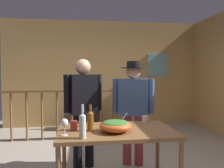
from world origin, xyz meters
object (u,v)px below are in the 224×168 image
at_px(framed_picture, 158,65).
at_px(tv_console, 83,120).
at_px(serving_table, 116,136).
at_px(wine_bottle_clear, 82,125).
at_px(salad_bowl, 115,125).
at_px(flat_screen_tv, 83,102).
at_px(stair_railing, 74,109).
at_px(person_standing_right, 133,104).
at_px(wine_bottle_amber, 90,120).
at_px(person_standing_left, 83,104).
at_px(mug_red, 74,125).
at_px(wine_glass, 64,124).
at_px(mug_white, 145,119).

height_order(framed_picture, tv_console, framed_picture).
distance_m(serving_table, wine_bottle_clear, 0.53).
bearing_deg(salad_bowl, flat_screen_tv, 96.11).
height_order(stair_railing, person_standing_right, person_standing_right).
bearing_deg(wine_bottle_amber, person_standing_left, 95.30).
bearing_deg(mug_red, wine_bottle_amber, -18.41).
distance_m(serving_table, wine_glass, 0.63).
bearing_deg(person_standing_left, mug_white, 133.93).
relative_size(stair_railing, wine_bottle_amber, 8.43).
bearing_deg(stair_railing, serving_table, -76.21).
relative_size(wine_bottle_amber, person_standing_right, 0.19).
bearing_deg(stair_railing, wine_glass, -90.71).
bearing_deg(stair_railing, salad_bowl, -77.33).
xyz_separation_m(tv_console, mug_white, (0.80, -2.76, 0.59)).
bearing_deg(tv_console, mug_white, -73.95).
bearing_deg(person_standing_right, mug_red, 57.15).
distance_m(stair_railing, person_standing_left, 1.50).
bearing_deg(wine_glass, salad_bowl, 8.46).
relative_size(mug_white, person_standing_left, 0.07).
bearing_deg(wine_bottle_clear, wine_bottle_amber, 72.26).
distance_m(wine_bottle_amber, person_standing_right, 1.04).
height_order(stair_railing, person_standing_left, person_standing_left).
relative_size(tv_console, mug_white, 8.45).
distance_m(tv_console, person_standing_left, 2.43).
height_order(serving_table, person_standing_right, person_standing_right).
xyz_separation_m(framed_picture, stair_railing, (-2.20, -1.15, -0.97)).
bearing_deg(salad_bowl, tv_console, 96.05).
xyz_separation_m(wine_glass, wine_bottle_clear, (0.19, -0.12, 0.01)).
height_order(tv_console, person_standing_left, person_standing_left).
bearing_deg(stair_railing, flat_screen_tv, 77.41).
height_order(stair_railing, mug_white, stair_railing).
distance_m(wine_glass, wine_bottle_amber, 0.32).
xyz_separation_m(serving_table, person_standing_left, (-0.37, 0.77, 0.26)).
height_order(wine_bottle_amber, person_standing_right, person_standing_right).
distance_m(serving_table, person_standing_right, 0.89).
height_order(tv_console, mug_white, mug_white).
height_order(tv_console, wine_glass, wine_glass).
bearing_deg(person_standing_right, person_standing_left, 17.03).
bearing_deg(wine_bottle_amber, wine_glass, -150.63).
relative_size(flat_screen_tv, mug_red, 5.16).
bearing_deg(wine_glass, serving_table, 16.55).
height_order(flat_screen_tv, wine_glass, wine_glass).
distance_m(stair_railing, mug_red, 2.19).
height_order(stair_railing, mug_red, stair_railing).
height_order(flat_screen_tv, mug_white, flat_screen_tv).
relative_size(framed_picture, flat_screen_tv, 1.02).
height_order(serving_table, mug_red, mug_red).
xyz_separation_m(salad_bowl, wine_glass, (-0.55, -0.08, 0.06)).
height_order(stair_railing, wine_bottle_amber, stair_railing).
bearing_deg(person_standing_right, wine_glass, 61.73).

